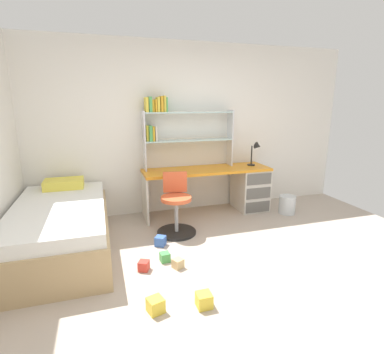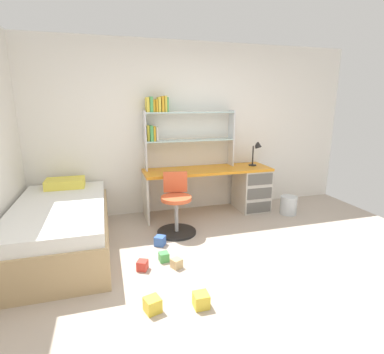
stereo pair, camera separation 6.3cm
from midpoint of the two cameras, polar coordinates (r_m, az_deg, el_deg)
ground_plane at (r=3.12m, az=9.25°, el=-19.40°), size 5.57×5.43×0.02m
room_shell at (r=3.48m, az=-16.04°, el=6.68°), size 5.57×5.43×2.58m
desk at (r=4.85m, az=8.23°, el=-1.57°), size 1.95×0.58×0.71m
bookshelf_hutch at (r=4.52m, az=-3.71°, el=9.88°), size 1.38×0.22×1.08m
desk_lamp at (r=4.86m, az=11.76°, el=5.07°), size 0.20×0.17×0.38m
swivel_chair at (r=4.00m, az=-3.48°, el=-6.23°), size 0.52×0.52×0.80m
bed_platform at (r=3.84m, az=-24.07°, el=-8.85°), size 1.05×1.97×0.69m
waste_bin at (r=4.94m, az=17.26°, el=-5.03°), size 0.25×0.25×0.28m
toy_block_yellow_0 at (r=2.76m, az=1.59°, el=-22.31°), size 0.13×0.13×0.13m
toy_block_red_1 at (r=3.29m, az=-9.70°, el=-16.25°), size 0.14×0.14×0.10m
toy_block_green_2 at (r=3.42m, az=-5.71°, el=-14.88°), size 0.11×0.11×0.10m
toy_block_natural_3 at (r=3.30m, az=-3.26°, el=-16.04°), size 0.13×0.13×0.10m
toy_block_blue_4 at (r=3.76m, az=-6.51°, el=-11.97°), size 0.16×0.16×0.12m
toy_block_yellow_5 at (r=2.73m, az=-7.64°, el=-22.96°), size 0.16×0.16×0.12m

